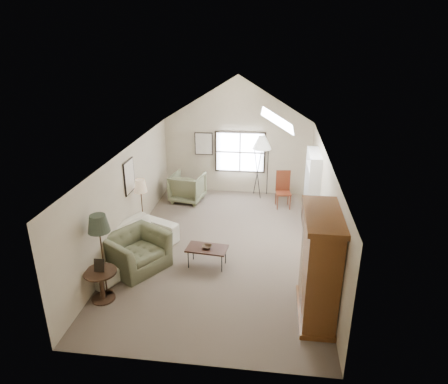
# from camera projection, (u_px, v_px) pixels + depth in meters

# --- Properties ---
(room_shell) EXTENTS (5.01, 8.01, 4.00)m
(room_shell) POSITION_uv_depth(u_px,v_px,m) (222.00, 126.00, 9.24)
(room_shell) COLOR #6F5F4F
(room_shell) RESTS_ON ground
(window) EXTENTS (1.72, 0.08, 1.42)m
(window) POSITION_uv_depth(u_px,v_px,m) (240.00, 152.00, 13.53)
(window) COLOR black
(window) RESTS_ON room_shell
(skylight) EXTENTS (0.80, 1.20, 0.52)m
(skylight) POSITION_uv_depth(u_px,v_px,m) (278.00, 119.00, 9.92)
(skylight) COLOR white
(skylight) RESTS_ON room_shell
(wall_art) EXTENTS (1.97, 3.71, 0.88)m
(wall_art) POSITION_uv_depth(u_px,v_px,m) (168.00, 160.00, 11.80)
(wall_art) COLOR black
(wall_art) RESTS_ON room_shell
(armoire) EXTENTS (0.60, 1.50, 2.20)m
(armoire) POSITION_uv_depth(u_px,v_px,m) (319.00, 266.00, 7.56)
(armoire) COLOR brown
(armoire) RESTS_ON ground
(tv_alcove) EXTENTS (0.32, 1.30, 2.10)m
(tv_alcove) POSITION_uv_depth(u_px,v_px,m) (312.00, 188.00, 11.21)
(tv_alcove) COLOR white
(tv_alcove) RESTS_ON ground
(media_console) EXTENTS (0.34, 1.18, 0.60)m
(media_console) POSITION_uv_depth(u_px,v_px,m) (309.00, 216.00, 11.53)
(media_console) COLOR #382316
(media_console) RESTS_ON ground
(tv_panel) EXTENTS (0.05, 0.90, 0.55)m
(tv_panel) POSITION_uv_depth(u_px,v_px,m) (310.00, 196.00, 11.30)
(tv_panel) COLOR black
(tv_panel) RESTS_ON media_console
(sofa) EXTENTS (2.09, 2.91, 0.79)m
(sofa) POSITION_uv_depth(u_px,v_px,m) (128.00, 245.00, 9.74)
(sofa) COLOR beige
(sofa) RESTS_ON ground
(armchair_near) EXTENTS (1.70, 1.75, 0.87)m
(armchair_near) POSITION_uv_depth(u_px,v_px,m) (136.00, 251.00, 9.39)
(armchair_near) COLOR #5E5E42
(armchair_near) RESTS_ON ground
(armchair_far) EXTENTS (1.15, 1.18, 0.93)m
(armchair_far) POSITION_uv_depth(u_px,v_px,m) (188.00, 187.00, 13.18)
(armchair_far) COLOR #636546
(armchair_far) RESTS_ON ground
(coffee_table) EXTENTS (1.00, 0.62, 0.49)m
(coffee_table) POSITION_uv_depth(u_px,v_px,m) (207.00, 257.00, 9.52)
(coffee_table) COLOR #371E16
(coffee_table) RESTS_ON ground
(bowl) EXTENTS (0.25, 0.25, 0.06)m
(bowl) POSITION_uv_depth(u_px,v_px,m) (207.00, 247.00, 9.42)
(bowl) COLOR #342215
(bowl) RESTS_ON coffee_table
(side_table) EXTENTS (0.90, 0.90, 0.68)m
(side_table) POSITION_uv_depth(u_px,v_px,m) (102.00, 285.00, 8.29)
(side_table) COLOR #362116
(side_table) RESTS_ON ground
(side_chair) EXTENTS (0.51, 0.51, 1.18)m
(side_chair) POSITION_uv_depth(u_px,v_px,m) (283.00, 190.00, 12.62)
(side_chair) COLOR brown
(side_chair) RESTS_ON ground
(tripod_lamp) EXTENTS (0.72, 0.72, 2.13)m
(tripod_lamp) POSITION_uv_depth(u_px,v_px,m) (261.00, 166.00, 13.35)
(tripod_lamp) COLOR white
(tripod_lamp) RESTS_ON ground
(dark_lamp) EXTENTS (0.60, 0.60, 1.89)m
(dark_lamp) POSITION_uv_depth(u_px,v_px,m) (102.00, 255.00, 8.25)
(dark_lamp) COLOR #262C1F
(dark_lamp) RESTS_ON ground
(tan_lamp) EXTENTS (0.45, 0.45, 1.70)m
(tan_lamp) POSITION_uv_depth(u_px,v_px,m) (142.00, 208.00, 10.68)
(tan_lamp) COLOR tan
(tan_lamp) RESTS_ON ground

